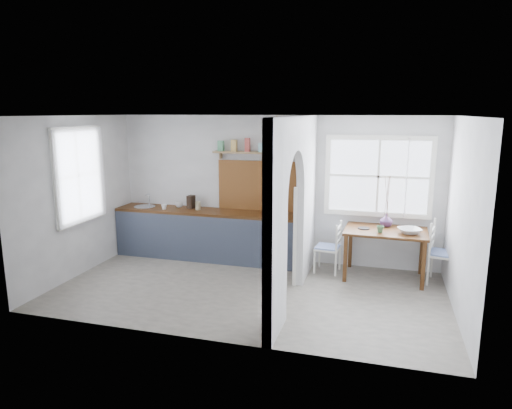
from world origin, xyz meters
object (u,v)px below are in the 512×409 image
(dining_table, at_px, (384,254))
(kettle, at_px, (267,208))
(chair_left, at_px, (328,247))
(vase, at_px, (386,220))
(chair_right, at_px, (445,253))

(dining_table, xyz_separation_m, kettle, (-1.98, 0.08, 0.63))
(chair_left, height_order, kettle, kettle)
(kettle, bearing_deg, vase, -5.08)
(dining_table, distance_m, kettle, 2.08)
(vase, bearing_deg, chair_right, -15.00)
(kettle, height_order, vase, kettle)
(chair_left, relative_size, chair_right, 0.87)
(chair_left, xyz_separation_m, kettle, (-1.06, 0.04, 0.60))
(vase, bearing_deg, chair_left, -168.48)
(chair_right, xyz_separation_m, kettle, (-2.89, 0.09, 0.53))
(vase, bearing_deg, dining_table, -89.91)
(chair_right, distance_m, kettle, 2.94)
(dining_table, distance_m, chair_left, 0.92)
(chair_left, distance_m, vase, 1.05)
(chair_left, distance_m, kettle, 1.22)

